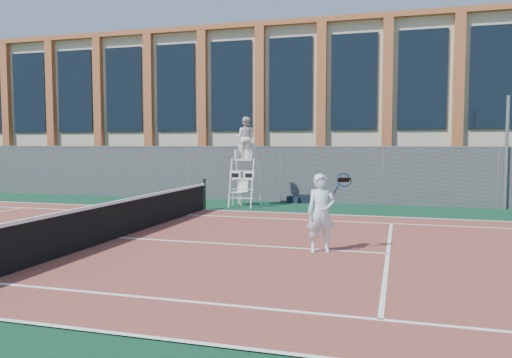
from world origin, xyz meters
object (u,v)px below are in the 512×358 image
(steel_pole, at_px, (506,153))
(umpire_chair, at_px, (245,140))
(plastic_chair, at_px, (241,189))
(tennis_player, at_px, (321,213))

(steel_pole, height_order, umpire_chair, steel_pole)
(umpire_chair, bearing_deg, steel_pole, 10.26)
(steel_pole, distance_m, umpire_chair, 9.31)
(umpire_chair, bearing_deg, plastic_chair, 130.66)
(steel_pole, xyz_separation_m, umpire_chair, (-9.15, -1.65, 0.45))
(steel_pole, bearing_deg, umpire_chair, -169.74)
(plastic_chair, xyz_separation_m, tennis_player, (4.22, -7.58, 0.27))
(steel_pole, height_order, plastic_chair, steel_pole)
(umpire_chair, xyz_separation_m, tennis_player, (3.96, -7.27, -1.59))
(steel_pole, xyz_separation_m, tennis_player, (-5.19, -8.93, -1.14))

